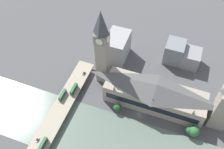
# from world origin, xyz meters

# --- Properties ---
(ground_plane) EXTENTS (600.00, 600.00, 0.00)m
(ground_plane) POSITION_xyz_m (0.00, 0.00, 0.00)
(ground_plane) COLOR #4C4C4F
(river_water) EXTENTS (50.94, 360.00, 0.30)m
(river_water) POSITION_xyz_m (-31.47, 0.00, 0.15)
(river_water) COLOR slate
(river_water) RESTS_ON ground_plane
(parliament_hall) EXTENTS (25.45, 85.79, 27.92)m
(parliament_hall) POSITION_xyz_m (15.50, -8.00, 13.85)
(parliament_hall) COLOR gray
(parliament_hall) RESTS_ON ground_plane
(clock_tower) EXTENTS (11.21, 11.21, 78.83)m
(clock_tower) POSITION_xyz_m (27.10, 43.91, 41.45)
(clock_tower) COLOR gray
(clock_tower) RESTS_ON ground_plane
(victoria_tower) EXTENTS (14.05, 14.05, 52.04)m
(victoria_tower) POSITION_xyz_m (15.55, -61.92, 24.02)
(victoria_tower) COLOR gray
(victoria_tower) RESTS_ON ground_plane
(road_bridge) EXTENTS (133.87, 15.52, 5.63)m
(road_bridge) POSITION_xyz_m (-31.47, 64.69, 4.54)
(road_bridge) COLOR gray
(road_bridge) RESTS_ON ground_plane
(double_decker_bus_lead) EXTENTS (11.23, 2.57, 4.66)m
(double_decker_bus_lead) POSITION_xyz_m (-8.66, 68.31, 8.21)
(double_decker_bus_lead) COLOR #235B33
(double_decker_bus_lead) RESTS_ON road_bridge
(double_decker_bus_mid) EXTENTS (11.18, 2.63, 4.75)m
(double_decker_bus_mid) POSITION_xyz_m (-54.67, 61.53, 8.25)
(double_decker_bus_mid) COLOR #235B33
(double_decker_bus_mid) RESTS_ON road_bridge
(double_decker_bus_rear) EXTENTS (11.51, 2.60, 4.87)m
(double_decker_bus_rear) POSITION_xyz_m (0.51, 61.75, 8.31)
(double_decker_bus_rear) COLOR #235B33
(double_decker_bus_rear) RESTS_ON road_bridge
(car_northbound_tail) EXTENTS (3.99, 1.75, 1.29)m
(car_northbound_tail) POSITION_xyz_m (-52.32, 68.15, 6.27)
(car_northbound_tail) COLOR silver
(car_northbound_tail) RESTS_ON road_bridge
(car_southbound_mid) EXTENTS (3.84, 1.90, 1.48)m
(car_southbound_mid) POSITION_xyz_m (21.42, 61.31, 6.36)
(car_southbound_mid) COLOR slate
(car_southbound_mid) RESTS_ON road_bridge
(city_block_west) EXTENTS (19.96, 23.84, 16.70)m
(city_block_west) POSITION_xyz_m (74.05, -27.34, 8.35)
(city_block_west) COLOR gray
(city_block_west) RESTS_ON ground_plane
(city_block_center) EXTENTS (20.09, 17.85, 22.55)m
(city_block_center) POSITION_xyz_m (74.09, -13.67, 11.28)
(city_block_center) COLOR slate
(city_block_center) RESTS_ON ground_plane
(city_block_east) EXTENTS (29.53, 20.37, 26.87)m
(city_block_east) POSITION_xyz_m (58.99, 41.13, 13.44)
(city_block_east) COLOR #939399
(city_block_east) RESTS_ON ground_plane
(tree_embankment_near) EXTENTS (9.22, 9.22, 10.71)m
(tree_embankment_near) POSITION_xyz_m (-2.78, -45.67, 6.09)
(tree_embankment_near) COLOR brown
(tree_embankment_near) RESTS_ON ground_plane
(tree_embankment_mid) EXTENTS (6.98, 6.98, 8.97)m
(tree_embankment_mid) POSITION_xyz_m (-2.67, 19.31, 5.46)
(tree_embankment_mid) COLOR brown
(tree_embankment_mid) RESTS_ON ground_plane
(tree_embankment_far) EXTENTS (6.38, 6.38, 9.38)m
(tree_embankment_far) POSITION_xyz_m (-3.26, -42.64, 6.17)
(tree_embankment_far) COLOR brown
(tree_embankment_far) RESTS_ON ground_plane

